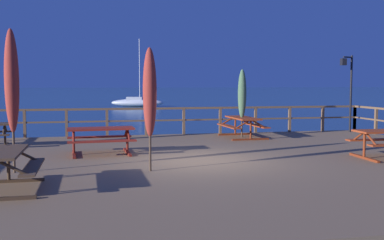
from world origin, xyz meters
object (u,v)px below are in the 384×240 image
picnic_table_mid_left (1,162)px  picnic_table_mid_centre (243,123)px  patio_umbrella_tall_back_left (12,82)px  patio_umbrella_tall_mid_left (150,93)px  sailboat_distant (137,102)px  patio_umbrella_short_mid (242,94)px  lamp_post_hooked (348,82)px  picnic_table_mid_right (101,135)px

picnic_table_mid_left → picnic_table_mid_centre: same height
picnic_table_mid_left → patio_umbrella_tall_back_left: bearing=92.7°
picnic_table_mid_left → picnic_table_mid_centre: size_ratio=0.91×
picnic_table_mid_centre → picnic_table_mid_left: bearing=-134.6°
patio_umbrella_tall_mid_left → sailboat_distant: 42.00m
picnic_table_mid_centre → sailboat_distant: bearing=91.4°
picnic_table_mid_left → picnic_table_mid_centre: 10.19m
patio_umbrella_tall_mid_left → picnic_table_mid_left: bearing=-154.9°
picnic_table_mid_left → patio_umbrella_short_mid: bearing=45.7°
patio_umbrella_tall_mid_left → lamp_post_hooked: lamp_post_hooked is taller
lamp_post_hooked → patio_umbrella_tall_back_left: bearing=-152.5°
picnic_table_mid_centre → lamp_post_hooked: bearing=10.1°
picnic_table_mid_centre → patio_umbrella_short_mid: bearing=102.7°
picnic_table_mid_right → picnic_table_mid_left: bearing=-114.0°
picnic_table_mid_left → patio_umbrella_short_mid: 10.28m
picnic_table_mid_right → lamp_post_hooked: lamp_post_hooked is taller
picnic_table_mid_right → picnic_table_mid_centre: bearing=30.0°
picnic_table_mid_centre → lamp_post_hooked: 5.17m
picnic_table_mid_right → patio_umbrella_tall_mid_left: (1.10, -2.82, 1.26)m
patio_umbrella_short_mid → patio_umbrella_tall_mid_left: 7.24m
picnic_table_mid_left → picnic_table_mid_centre: bearing=45.4°
picnic_table_mid_centre → patio_umbrella_tall_mid_left: 7.30m
picnic_table_mid_centre → sailboat_distant: (-0.87, 35.97, -0.66)m
patio_umbrella_tall_back_left → patio_umbrella_short_mid: bearing=37.2°
picnic_table_mid_right → patio_umbrella_tall_mid_left: size_ratio=0.68×
sailboat_distant → picnic_table_mid_left: bearing=-98.3°
patio_umbrella_tall_mid_left → sailboat_distant: bearing=85.5°
sailboat_distant → patio_umbrella_tall_back_left: bearing=-98.7°
picnic_table_mid_left → patio_umbrella_short_mid: (7.14, 7.31, 1.08)m
lamp_post_hooked → sailboat_distant: bearing=99.3°
patio_umbrella_tall_back_left → lamp_post_hooked: (12.10, 6.29, 0.04)m
patio_umbrella_short_mid → lamp_post_hooked: (4.87, 0.81, 0.48)m
picnic_table_mid_right → patio_umbrella_tall_back_left: patio_umbrella_tall_back_left is taller
patio_umbrella_tall_back_left → patio_umbrella_tall_mid_left: 3.11m
picnic_table_mid_centre → patio_umbrella_short_mid: size_ratio=0.81×
picnic_table_mid_left → patio_umbrella_tall_mid_left: bearing=25.1°
picnic_table_mid_right → patio_umbrella_tall_back_left: (-1.96, -2.38, 1.52)m
patio_umbrella_tall_mid_left → patio_umbrella_tall_back_left: bearing=171.8°
picnic_table_mid_left → sailboat_distant: size_ratio=0.25×
patio_umbrella_tall_back_left → lamp_post_hooked: 13.63m
picnic_table_mid_right → patio_umbrella_short_mid: bearing=30.5°
lamp_post_hooked → sailboat_distant: size_ratio=0.41×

